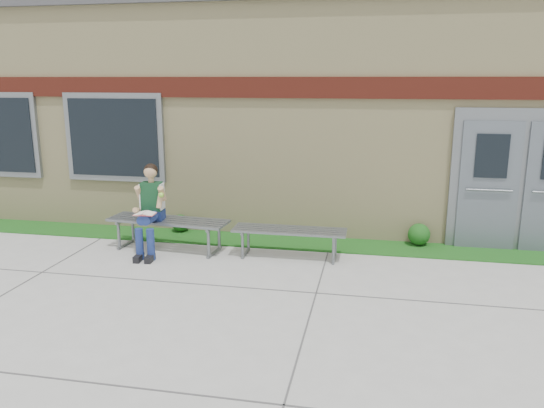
# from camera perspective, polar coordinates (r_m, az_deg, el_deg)

# --- Properties ---
(ground) EXTENTS (80.00, 80.00, 0.00)m
(ground) POSITION_cam_1_polar(r_m,az_deg,el_deg) (6.79, -4.27, -10.53)
(ground) COLOR #9E9E99
(ground) RESTS_ON ground
(grass_strip) EXTENTS (16.00, 0.80, 0.02)m
(grass_strip) POSITION_cam_1_polar(r_m,az_deg,el_deg) (9.16, 0.01, -4.03)
(grass_strip) COLOR #144C14
(grass_strip) RESTS_ON ground
(school_building) EXTENTS (16.20, 6.22, 4.20)m
(school_building) POSITION_cam_1_polar(r_m,az_deg,el_deg) (12.10, 3.13, 10.27)
(school_building) COLOR beige
(school_building) RESTS_ON ground
(bench_left) EXTENTS (2.03, 0.73, 0.52)m
(bench_left) POSITION_cam_1_polar(r_m,az_deg,el_deg) (8.81, -11.08, -2.36)
(bench_left) COLOR slate
(bench_left) RESTS_ON ground
(bench_right) EXTENTS (1.77, 0.50, 0.46)m
(bench_right) POSITION_cam_1_polar(r_m,az_deg,el_deg) (8.30, 1.88, -3.41)
(bench_right) COLOR slate
(bench_right) RESTS_ON ground
(girl) EXTENTS (0.52, 0.84, 1.44)m
(girl) POSITION_cam_1_polar(r_m,az_deg,el_deg) (8.61, -13.01, -0.31)
(girl) COLOR navy
(girl) RESTS_ON ground
(shrub_mid) EXTENTS (0.31, 0.31, 0.31)m
(shrub_mid) POSITION_cam_1_polar(r_m,az_deg,el_deg) (9.82, -9.84, -2.03)
(shrub_mid) COLOR #144C14
(shrub_mid) RESTS_ON grass_strip
(shrub_east) EXTENTS (0.37, 0.37, 0.37)m
(shrub_east) POSITION_cam_1_polar(r_m,az_deg,el_deg) (9.22, 15.53, -3.16)
(shrub_east) COLOR #144C14
(shrub_east) RESTS_ON grass_strip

